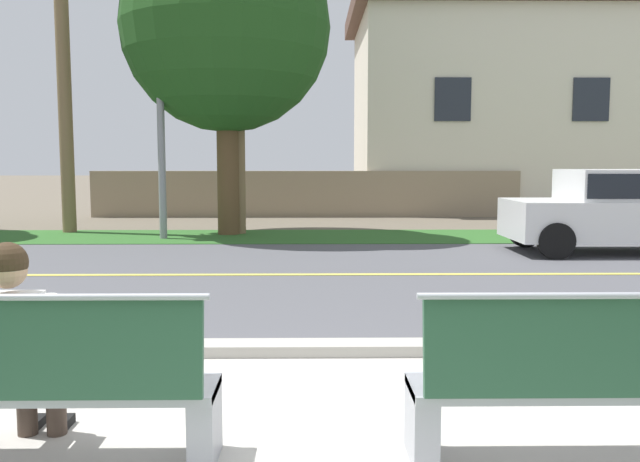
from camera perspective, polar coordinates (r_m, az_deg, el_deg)
The scene contains 14 objects.
ground_plane at distance 11.53m, azimuth -0.67°, elevation -2.50°, with size 140.00×140.00×0.00m, color #665B4C.
sidewalk_pavement at distance 4.17m, azimuth -0.55°, elevation -17.91°, with size 44.00×3.60×0.01m, color #B7B2A8.
curb_edge at distance 5.99m, azimuth -0.61°, elevation -9.92°, with size 44.00×0.30×0.11m, color #ADA89E.
street_asphalt at distance 10.05m, azimuth -0.66°, elevation -3.73°, with size 52.00×8.00×0.01m, color #515156.
road_centre_line at distance 10.05m, azimuth -0.66°, elevation -3.70°, with size 48.00×0.14×0.01m, color #E0CC4C.
far_verge_grass at distance 15.13m, azimuth -0.69°, elevation -0.46°, with size 48.00×2.80×0.02m, color #2D6026.
bench_left at distance 4.08m, azimuth -23.36°, elevation -12.05°, with size 2.02×0.48×1.01m.
bench_right at distance 4.09m, azimuth 22.21°, elevation -11.97°, with size 2.02×0.48×1.01m.
seated_person_white at distance 4.22m, azimuth -24.18°, elevation -8.49°, with size 0.52×0.68×1.25m.
car_white_near at distance 13.64m, azimuth 24.55°, elevation 1.87°, with size 4.30×1.86×1.54m.
streetlamp at distance 15.35m, azimuth -13.27°, elevation 13.72°, with size 0.24×2.10×6.63m.
shade_tree_left at distance 15.87m, azimuth -7.46°, elevation 18.02°, with size 4.69×4.69×7.74m.
garden_wall at distance 20.55m, azimuth -1.19°, elevation 3.16°, with size 13.00×0.36×1.40m, color gray.
house_across_street at distance 24.63m, azimuth 14.46°, elevation 10.11°, with size 10.06×6.91×7.05m.
Camera 1 is at (-0.01, -3.41, 1.69)m, focal length 37.80 mm.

